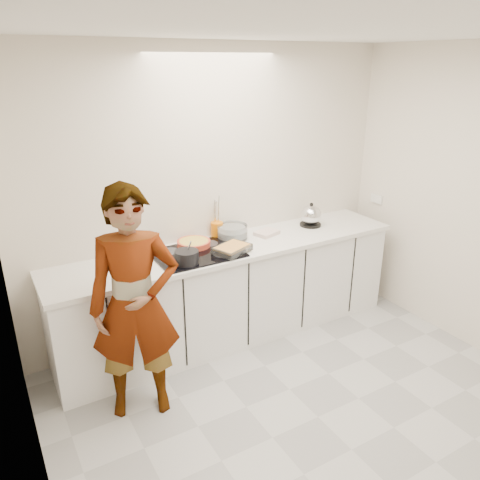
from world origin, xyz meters
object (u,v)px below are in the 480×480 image
kettle (311,216)px  utensil_crock (217,230)px  baking_dish (232,249)px  saucepan (187,257)px  mixing_bowl (232,232)px  tart_dish (194,243)px  cook (135,305)px  hob (197,253)px

kettle → utensil_crock: size_ratio=1.68×
kettle → baking_dish: bearing=-166.9°
saucepan → mixing_bowl: 0.69m
saucepan → utensil_crock: saucepan is taller
tart_dish → utensil_crock: (0.30, 0.13, 0.03)m
kettle → cook: size_ratio=0.14×
tart_dish → cook: 1.00m
saucepan → kettle: kettle is taller
saucepan → baking_dish: 0.43m
hob → baking_dish: (0.26, -0.14, 0.04)m
hob → baking_dish: 0.30m
hob → cook: size_ratio=0.42×
baking_dish → mixing_bowl: 0.36m
tart_dish → mixing_bowl: (0.40, 0.02, 0.02)m
utensil_crock → saucepan: bearing=-138.6°
tart_dish → saucepan: bearing=-123.2°
tart_dish → saucepan: size_ratio=1.30×
hob → kettle: size_ratio=3.03×
baking_dish → utensil_crock: bearing=79.5°
tart_dish → kettle: kettle is taller
saucepan → mixing_bowl: size_ratio=0.69×
cook → utensil_crock: bearing=54.4°
kettle → cook: (-1.99, -0.59, -0.15)m
utensil_crock → cook: 1.31m
hob → cook: (-0.71, -0.50, -0.06)m
cook → hob: bearing=52.8°
hob → tart_dish: size_ratio=2.23×
saucepan → mixing_bowl: bearing=29.1°
hob → saucepan: bearing=-135.2°
hob → tart_dish: bearing=73.7°
mixing_bowl → cook: 1.34m
hob → saucepan: 0.24m
saucepan → baking_dish: (0.42, 0.02, -0.02)m
kettle → cook: bearing=-163.4°
hob → utensil_crock: (0.34, 0.28, 0.06)m
utensil_crock → cook: size_ratio=0.08×
baking_dish → utensil_crock: 0.43m
mixing_bowl → cook: size_ratio=0.21×
saucepan → utensil_crock: size_ratio=1.76×
mixing_bowl → cook: cook is taller
hob → baking_dish: bearing=-28.0°
hob → saucepan: (-0.16, -0.16, 0.06)m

